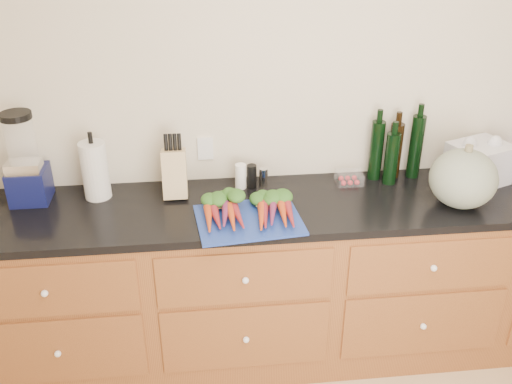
{
  "coord_description": "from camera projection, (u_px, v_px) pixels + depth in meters",
  "views": [
    {
      "loc": [
        -0.63,
        -1.14,
        2.32
      ],
      "look_at": [
        -0.38,
        1.2,
        1.06
      ],
      "focal_mm": 40.0,
      "sensor_mm": 36.0,
      "label": 1
    }
  ],
  "objects": [
    {
      "name": "wall_back",
      "position": [
        319.0,
        109.0,
        2.96
      ],
      "size": [
        4.1,
        0.05,
        2.6
      ],
      "primitive_type": "cube",
      "color": "beige",
      "rests_on": "ground"
    },
    {
      "name": "cutting_board",
      "position": [
        249.0,
        220.0,
        2.66
      ],
      "size": [
        0.52,
        0.41,
        0.01
      ],
      "primitive_type": "cube",
      "rotation": [
        0.0,
        0.0,
        0.1
      ],
      "color": "navy",
      "rests_on": "countertop"
    },
    {
      "name": "knife_block",
      "position": [
        175.0,
        173.0,
        2.84
      ],
      "size": [
        0.12,
        0.12,
        0.24
      ],
      "primitive_type": "cube",
      "color": "tan",
      "rests_on": "countertop"
    },
    {
      "name": "grinder_salt",
      "position": [
        241.0,
        176.0,
        2.93
      ],
      "size": [
        0.06,
        0.06,
        0.13
      ],
      "primitive_type": "cylinder",
      "color": "white",
      "rests_on": "countertop"
    },
    {
      "name": "bottles",
      "position": [
        395.0,
        151.0,
        2.99
      ],
      "size": [
        0.28,
        0.15,
        0.34
      ],
      "color": "black",
      "rests_on": "countertop"
    },
    {
      "name": "tomato_box",
      "position": [
        349.0,
        178.0,
        2.99
      ],
      "size": [
        0.13,
        0.11,
        0.06
      ],
      "primitive_type": "cube",
      "color": "white",
      "rests_on": "countertop"
    },
    {
      "name": "grinder_pepper",
      "position": [
        252.0,
        176.0,
        2.94
      ],
      "size": [
        0.05,
        0.05,
        0.13
      ],
      "primitive_type": "cylinder",
      "color": "black",
      "rests_on": "countertop"
    },
    {
      "name": "blender_appliance",
      "position": [
        25.0,
        164.0,
        2.75
      ],
      "size": [
        0.18,
        0.18,
        0.46
      ],
      "color": "#0E1242",
      "rests_on": "countertop"
    },
    {
      "name": "squash",
      "position": [
        463.0,
        179.0,
        2.73
      ],
      "size": [
        0.32,
        0.32,
        0.29
      ],
      "primitive_type": "ellipsoid",
      "color": "slate",
      "rests_on": "countertop"
    },
    {
      "name": "paper_towel",
      "position": [
        95.0,
        170.0,
        2.81
      ],
      "size": [
        0.13,
        0.13,
        0.29
      ],
      "primitive_type": "cylinder",
      "color": "silver",
      "rests_on": "countertop"
    },
    {
      "name": "countertop",
      "position": [
        329.0,
        203.0,
        2.85
      ],
      "size": [
        3.64,
        0.62,
        0.04
      ],
      "primitive_type": "cube",
      "color": "black",
      "rests_on": "cabinets"
    },
    {
      "name": "carrots",
      "position": [
        248.0,
        208.0,
        2.69
      ],
      "size": [
        0.44,
        0.33,
        0.06
      ],
      "color": "#C44017",
      "rests_on": "cutting_board"
    },
    {
      "name": "canister_chrome",
      "position": [
        263.0,
        178.0,
        2.95
      ],
      "size": [
        0.05,
        0.05,
        0.1
      ],
      "primitive_type": "cylinder",
      "color": "silver",
      "rests_on": "countertop"
    },
    {
      "name": "cabinets",
      "position": [
        324.0,
        280.0,
        3.07
      ],
      "size": [
        3.6,
        0.64,
        0.9
      ],
      "color": "brown",
      "rests_on": "ground"
    },
    {
      "name": "grocery_bag",
      "position": [
        478.0,
        163.0,
        2.98
      ],
      "size": [
        0.35,
        0.32,
        0.21
      ],
      "primitive_type": null,
      "rotation": [
        0.0,
        0.0,
        0.37
      ],
      "color": "white",
      "rests_on": "countertop"
    }
  ]
}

